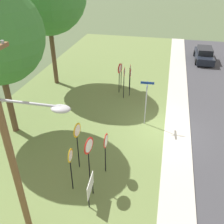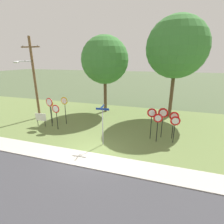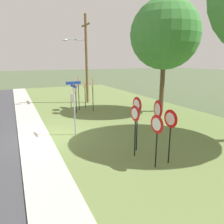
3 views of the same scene
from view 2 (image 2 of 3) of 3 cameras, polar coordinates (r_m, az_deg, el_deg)
name	(u,v)px [view 2 (image 2 of 3)]	position (r m, az deg, el deg)	size (l,w,h in m)	color
ground_plane	(91,153)	(11.70, -7.14, -13.75)	(160.00, 160.00, 0.00)	#4C5B3D
road_asphalt	(44,212)	(8.54, -22.25, -29.17)	(44.00, 6.40, 0.01)	#3D3D42
sidewalk_strip	(86,159)	(11.08, -8.89, -15.62)	(44.00, 1.60, 0.06)	#BCB7AD
grass_median	(115,122)	(16.77, 1.20, -3.51)	(44.00, 12.00, 0.04)	olive
stop_sign_near_left	(65,105)	(16.31, -15.87, 2.47)	(0.72, 0.12, 2.68)	black
stop_sign_near_right	(51,107)	(17.07, -20.21, 1.69)	(0.62, 0.10, 2.33)	black
stop_sign_far_left	(50,106)	(16.17, -20.50, 2.04)	(0.78, 0.18, 2.71)	black
stop_sign_far_center	(56,112)	(15.29, -18.56, 0.07)	(0.72, 0.10, 2.29)	black
yield_sign_near_left	(158,121)	(12.72, 15.38, -3.09)	(0.68, 0.11, 2.25)	black
yield_sign_near_right	(152,116)	(13.04, 13.38, -1.48)	(0.71, 0.10, 2.51)	black
yield_sign_far_left	(163,116)	(13.52, 16.97, -1.23)	(0.77, 0.16, 2.45)	black
yield_sign_far_right	(174,119)	(13.61, 20.37, -2.27)	(0.72, 0.11, 2.23)	black
yield_sign_center	(175,123)	(13.00, 20.74, -3.67)	(0.72, 0.11, 2.11)	black
street_name_post	(103,122)	(11.88, -3.21, -3.42)	(0.96, 0.82, 2.97)	#9EA0A8
utility_pole	(33,76)	(18.71, -25.35, 10.98)	(2.10, 2.35, 8.11)	brown
notice_board	(41,118)	(16.84, -23.16, -1.81)	(1.10, 0.10, 1.25)	black
oak_tree_left	(105,60)	(19.30, -2.46, 17.26)	(5.22, 5.22, 8.53)	brown
oak_tree_right	(177,48)	(18.63, 21.18, 19.79)	(5.98, 5.98, 10.09)	brown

